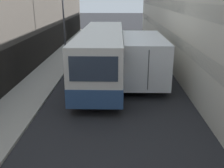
# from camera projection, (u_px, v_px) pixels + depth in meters

# --- Properties ---
(ground_plane) EXTENTS (150.00, 150.00, 0.00)m
(ground_plane) POSITION_uv_depth(u_px,v_px,m) (113.00, 104.00, 13.18)
(ground_plane) COLOR #232326
(sidewalk_left) EXTENTS (2.33, 60.00, 0.12)m
(sidewalk_left) POSITION_uv_depth(u_px,v_px,m) (22.00, 102.00, 13.27)
(sidewalk_left) COLOR #9E998E
(sidewalk_left) RESTS_ON ground_plane
(bus) EXTENTS (2.56, 11.55, 3.14)m
(bus) POSITION_uv_depth(u_px,v_px,m) (102.00, 54.00, 16.59)
(bus) COLOR silver
(bus) RESTS_ON ground_plane
(box_truck) EXTENTS (2.46, 8.59, 2.84)m
(box_truck) POSITION_uv_depth(u_px,v_px,m) (141.00, 54.00, 17.05)
(box_truck) COLOR silver
(box_truck) RESTS_ON ground_plane
(panel_van) EXTENTS (1.89, 4.41, 2.01)m
(panel_van) POSITION_uv_depth(u_px,v_px,m) (96.00, 34.00, 29.61)
(panel_van) COLOR #BCBCC1
(panel_van) RESTS_ON ground_plane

